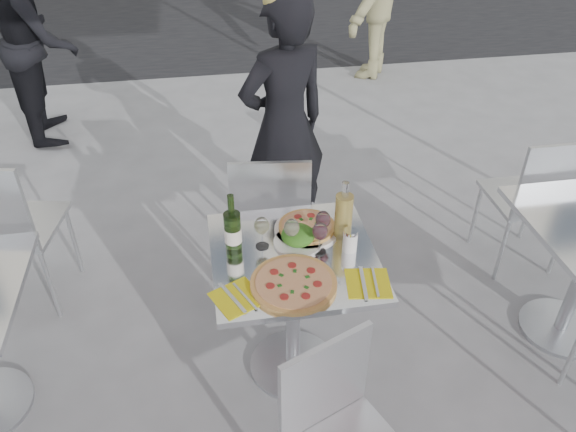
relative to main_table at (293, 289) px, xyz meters
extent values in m
plane|color=slate|center=(0.00, 0.00, -0.54)|extent=(80.00, 80.00, 0.00)
cube|color=black|center=(0.00, 6.50, -0.54)|extent=(24.00, 5.00, 0.00)
cylinder|color=#B7BABF|center=(0.00, 0.00, -0.53)|extent=(0.44, 0.44, 0.02)
cylinder|color=#B7BABF|center=(0.00, 0.00, -0.17)|extent=(0.07, 0.07, 0.72)
cube|color=silver|center=(0.00, 0.00, 0.20)|extent=(0.72, 0.72, 0.03)
cylinder|color=#B7BABF|center=(1.50, 0.00, -0.53)|extent=(0.44, 0.44, 0.02)
cylinder|color=silver|center=(0.19, 0.88, -0.31)|extent=(0.02, 0.02, 0.45)
cylinder|color=silver|center=(-0.16, 0.92, -0.31)|extent=(0.02, 0.02, 0.45)
cylinder|color=silver|center=(0.15, 0.52, -0.31)|extent=(0.02, 0.02, 0.45)
cylinder|color=silver|center=(-0.21, 0.56, -0.31)|extent=(0.02, 0.02, 0.45)
cube|color=silver|center=(-0.01, 0.72, -0.08)|extent=(0.47, 0.47, 0.02)
cube|color=silver|center=(-0.03, 0.51, 0.16)|extent=(0.42, 0.08, 0.45)
cube|color=silver|center=(0.01, -0.61, 0.11)|extent=(0.37, 0.17, 0.41)
cylinder|color=silver|center=(-1.17, 0.95, -0.30)|extent=(0.03, 0.03, 0.48)
cylinder|color=silver|center=(-1.54, 1.02, -0.30)|extent=(0.03, 0.03, 0.48)
cylinder|color=silver|center=(-1.24, 0.57, -0.30)|extent=(0.03, 0.03, 0.48)
cube|color=silver|center=(-1.39, 0.79, -0.05)|extent=(0.53, 0.53, 0.03)
cylinder|color=silver|center=(1.69, 0.81, -0.31)|extent=(0.02, 0.02, 0.45)
cylinder|color=silver|center=(1.33, 0.81, -0.31)|extent=(0.02, 0.02, 0.45)
cylinder|color=silver|center=(1.69, 0.45, -0.31)|extent=(0.02, 0.02, 0.45)
cylinder|color=silver|center=(1.33, 0.45, -0.31)|extent=(0.02, 0.02, 0.45)
cube|color=silver|center=(1.51, 0.63, -0.08)|extent=(0.42, 0.42, 0.03)
cube|color=silver|center=(1.51, 0.42, 0.17)|extent=(0.42, 0.03, 0.45)
cylinder|color=silver|center=(1.30, -0.33, -0.32)|extent=(0.02, 0.02, 0.45)
imported|color=black|center=(0.14, 1.12, 0.26)|extent=(0.68, 0.57, 1.60)
imported|color=black|center=(-1.60, 2.93, 0.28)|extent=(0.72, 0.87, 1.64)
cylinder|color=#D6AD53|center=(-0.03, -0.19, 0.22)|extent=(0.36, 0.36, 0.02)
cylinder|color=beige|center=(-0.03, -0.19, 0.23)|extent=(0.32, 0.32, 0.00)
cylinder|color=white|center=(0.09, 0.16, 0.22)|extent=(0.30, 0.30, 0.01)
cylinder|color=#D6AD53|center=(0.09, 0.16, 0.23)|extent=(0.26, 0.26, 0.02)
cylinder|color=beige|center=(0.09, 0.16, 0.24)|extent=(0.23, 0.23, 0.00)
cylinder|color=white|center=(0.03, 0.07, 0.22)|extent=(0.22, 0.22, 0.01)
ellipsoid|color=#226619|center=(0.03, 0.07, 0.26)|extent=(0.15, 0.15, 0.08)
sphere|color=#B21914|center=(0.07, 0.09, 0.27)|extent=(0.03, 0.03, 0.03)
cylinder|color=#2E4F1D|center=(-0.26, 0.07, 0.31)|extent=(0.07, 0.07, 0.20)
cone|color=#2E4F1D|center=(-0.26, 0.07, 0.41)|extent=(0.07, 0.07, 0.03)
cylinder|color=#2E4F1D|center=(-0.26, 0.07, 0.46)|extent=(0.03, 0.03, 0.10)
cylinder|color=silver|center=(-0.26, 0.07, 0.30)|extent=(0.07, 0.08, 0.07)
cylinder|color=#D2BA59|center=(0.24, 0.09, 0.32)|extent=(0.08, 0.08, 0.22)
cylinder|color=white|center=(0.24, 0.09, 0.46)|extent=(0.03, 0.03, 0.08)
cylinder|color=white|center=(0.25, -0.01, 0.26)|extent=(0.06, 0.06, 0.09)
cylinder|color=silver|center=(0.25, -0.01, 0.31)|extent=(0.06, 0.06, 0.02)
cylinder|color=white|center=(-0.13, 0.08, 0.21)|extent=(0.06, 0.06, 0.00)
cylinder|color=white|center=(-0.13, 0.08, 0.26)|extent=(0.01, 0.01, 0.09)
ellipsoid|color=white|center=(-0.13, 0.08, 0.33)|extent=(0.07, 0.07, 0.08)
ellipsoid|color=beige|center=(-0.13, 0.08, 0.32)|extent=(0.05, 0.05, 0.05)
cylinder|color=white|center=(0.00, 0.04, 0.21)|extent=(0.06, 0.06, 0.00)
cylinder|color=white|center=(0.00, 0.04, 0.26)|extent=(0.01, 0.01, 0.09)
ellipsoid|color=white|center=(0.00, 0.04, 0.33)|extent=(0.07, 0.07, 0.08)
ellipsoid|color=beige|center=(0.00, 0.04, 0.32)|extent=(0.05, 0.05, 0.05)
cylinder|color=white|center=(0.11, 0.00, 0.21)|extent=(0.06, 0.06, 0.00)
cylinder|color=white|center=(0.11, 0.00, 0.26)|extent=(0.01, 0.01, 0.09)
ellipsoid|color=white|center=(0.11, 0.00, 0.33)|extent=(0.07, 0.07, 0.08)
ellipsoid|color=#420915|center=(0.11, 0.00, 0.32)|extent=(0.05, 0.05, 0.05)
cylinder|color=white|center=(0.15, 0.08, 0.21)|extent=(0.06, 0.06, 0.00)
cylinder|color=white|center=(0.15, 0.08, 0.26)|extent=(0.01, 0.01, 0.09)
ellipsoid|color=white|center=(0.15, 0.08, 0.33)|extent=(0.07, 0.07, 0.08)
ellipsoid|color=#420915|center=(0.15, 0.08, 0.32)|extent=(0.05, 0.05, 0.05)
cube|color=#D4CC12|center=(-0.27, -0.23, 0.21)|extent=(0.24, 0.24, 0.00)
cube|color=#B7BABF|center=(-0.29, -0.23, 0.22)|extent=(0.10, 0.19, 0.00)
cube|color=#B7BABF|center=(-0.24, -0.23, 0.22)|extent=(0.09, 0.17, 0.00)
cube|color=#D4CC12|center=(0.27, -0.24, 0.21)|extent=(0.20, 0.20, 0.00)
cube|color=#B7BABF|center=(0.25, -0.24, 0.22)|extent=(0.04, 0.20, 0.00)
cube|color=#B7BABF|center=(0.30, -0.24, 0.22)|extent=(0.04, 0.18, 0.00)
camera|label=1|loc=(-0.34, -1.86, 1.79)|focal=35.00mm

